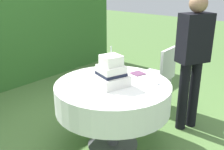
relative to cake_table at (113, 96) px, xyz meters
name	(u,v)px	position (x,y,z in m)	size (l,w,h in m)	color
ground_plane	(113,144)	(0.00, 0.00, -0.59)	(20.00, 20.00, 0.00)	#547A3D
cake_table	(113,96)	(0.00, 0.00, 0.00)	(1.20, 1.20, 0.73)	#4C4C51
wedding_cake	(111,73)	(-0.03, -0.01, 0.27)	(0.37, 0.37, 0.40)	white
serving_plate_near	(154,83)	(0.28, -0.32, 0.15)	(0.12, 0.12, 0.01)	white
serving_plate_far	(68,80)	(-0.25, 0.41, 0.15)	(0.10, 0.10, 0.01)	white
napkin_stack	(138,73)	(0.41, -0.02, 0.15)	(0.14, 0.14, 0.01)	#603856
garden_chair	(161,72)	(1.10, 0.07, -0.05)	(0.43, 0.43, 0.89)	white
standing_person	(193,55)	(0.89, -0.45, 0.34)	(0.41, 0.34, 1.60)	black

